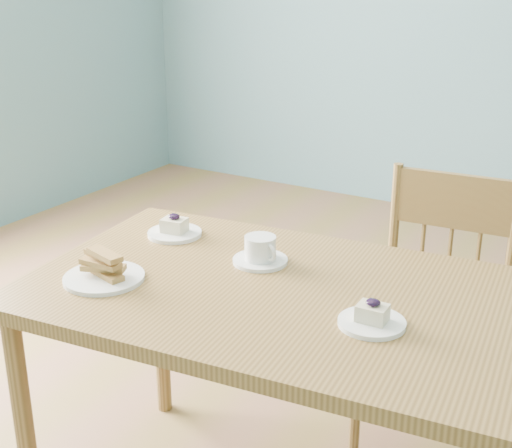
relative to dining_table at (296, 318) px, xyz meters
name	(u,v)px	position (x,y,z in m)	size (l,w,h in m)	color
dining_table	(296,318)	(0.00, 0.00, 0.00)	(1.32, 0.85, 0.67)	olive
dining_chair	(435,317)	(0.18, 0.52, -0.18)	(0.40, 0.39, 0.83)	olive
cheesecake_plate_near	(372,319)	(0.21, -0.06, 0.08)	(0.14, 0.14, 0.06)	white
cheesecake_plate_far	(175,230)	(-0.45, 0.14, 0.08)	(0.15, 0.15, 0.06)	white
coffee_cup	(261,252)	(-0.16, 0.10, 0.10)	(0.14, 0.14, 0.07)	white
biscotti_plate	(103,271)	(-0.42, -0.18, 0.09)	(0.19, 0.19, 0.08)	white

